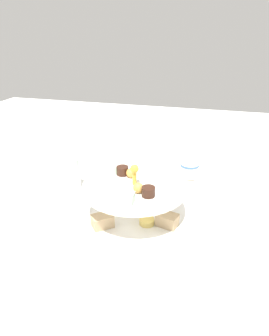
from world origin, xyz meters
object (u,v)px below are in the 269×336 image
object	(u,v)px
teacup_with_saucer	(189,171)
butter_knife_left	(8,287)
tiered_serving_stand	(135,204)
water_glass_short_left	(144,162)
water_glass_mid_back	(70,174)
water_glass_tall_right	(221,263)
butter_knife_right	(256,210)

from	to	relation	value
teacup_with_saucer	butter_knife_left	bearing A→B (deg)	-117.06
tiered_serving_stand	teacup_with_saucer	size ratio (longest dim) A/B	3.36
water_glass_short_left	teacup_with_saucer	bearing A→B (deg)	-1.71
tiered_serving_stand	water_glass_mid_back	xyz separation A→B (m)	(-0.22, 0.10, 0.01)
tiered_serving_stand	water_glass_tall_right	distance (m)	0.27
butter_knife_right	butter_knife_left	bearing A→B (deg)	101.09
water_glass_short_left	teacup_with_saucer	distance (m)	0.15
water_glass_tall_right	water_glass_mid_back	xyz separation A→B (m)	(-0.43, 0.28, -0.01)
water_glass_short_left	butter_knife_right	size ratio (longest dim) A/B	0.43
butter_knife_left	water_glass_mid_back	size ratio (longest dim) A/B	1.73
butter_knife_left	butter_knife_right	size ratio (longest dim) A/B	1.00
butter_knife_right	water_glass_tall_right	bearing A→B (deg)	133.33
butter_knife_left	water_glass_short_left	bearing A→B (deg)	114.82
water_glass_short_left	butter_knife_left	distance (m)	0.56
water_glass_tall_right	teacup_with_saucer	bearing A→B (deg)	102.32
water_glass_mid_back	butter_knife_left	bearing A→B (deg)	-81.47
water_glass_tall_right	water_glass_short_left	xyz separation A→B (m)	(-0.24, 0.44, -0.02)
water_glass_mid_back	water_glass_tall_right	bearing A→B (deg)	-32.97
tiered_serving_stand	teacup_with_saucer	distance (m)	0.28
tiered_serving_stand	butter_knife_right	distance (m)	0.32
water_glass_tall_right	water_glass_mid_back	bearing A→B (deg)	147.03
butter_knife_right	water_glass_mid_back	xyz separation A→B (m)	(-0.52, -0.02, 0.05)
water_glass_short_left	butter_knife_right	world-z (taller)	water_glass_short_left
tiered_serving_stand	water_glass_short_left	bearing A→B (deg)	98.85
water_glass_short_left	butter_knife_left	size ratio (longest dim) A/B	0.43
tiered_serving_stand	butter_knife_right	world-z (taller)	tiered_serving_stand
butter_knife_left	butter_knife_right	xyz separation A→B (m)	(0.46, 0.39, 0.00)
tiered_serving_stand	butter_knife_left	world-z (taller)	tiered_serving_stand
tiered_serving_stand	butter_knife_right	bearing A→B (deg)	21.99
water_glass_tall_right	water_glass_short_left	bearing A→B (deg)	118.84
water_glass_short_left	teacup_with_saucer	xyz separation A→B (m)	(0.15, -0.00, -0.01)
water_glass_short_left	teacup_with_saucer	world-z (taller)	water_glass_short_left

